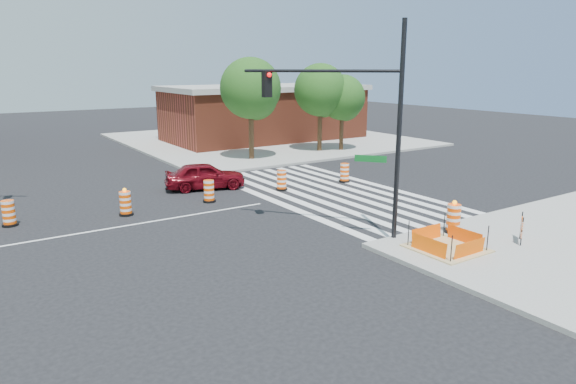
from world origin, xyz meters
The scene contains 18 objects.
ground centered at (0.00, 0.00, 0.00)m, with size 120.00×120.00×0.00m, color black.
sidewalk_ne centered at (18.00, 18.00, 0.07)m, with size 22.00×22.00×0.15m, color gray.
crosswalk_east centered at (10.95, 0.00, 0.01)m, with size 6.75×13.50×0.01m.
lane_centerline centered at (0.00, 0.00, 0.01)m, with size 14.00×0.12×0.01m, color silver.
excavation_pit centered at (9.00, -9.00, 0.22)m, with size 2.20×2.20×0.90m.
brick_storefront centered at (18.00, 18.00, 2.32)m, with size 16.50×8.50×4.60m.
red_coupe centered at (6.16, 4.12, 0.69)m, with size 1.63×4.04×1.38m, color #5F0811.
signal_pole_se centered at (7.39, -5.92, 4.61)m, with size 3.69×4.48×7.50m.
pit_drum centered at (10.61, -7.92, 0.66)m, with size 0.62×0.62×1.23m.
barricade centered at (11.70, -9.95, 0.70)m, with size 0.73×0.52×1.00m.
tree_north_c centered at (12.22, 9.97, 4.53)m, with size 3.97×3.97×6.75m.
tree_north_d centered at (18.03, 10.20, 4.28)m, with size 3.76×3.75×6.38m.
tree_north_e centered at (19.61, 9.64, 3.76)m, with size 3.32×3.29×5.60m.
median_drum_2 centered at (-2.94, 2.53, 0.48)m, with size 0.60×0.60×1.02m.
median_drum_3 centered at (1.33, 1.50, 0.49)m, with size 0.60×0.60×1.18m.
median_drum_4 centered at (5.20, 1.58, 0.48)m, with size 0.60×0.60×1.02m.
median_drum_5 centered at (9.27, 1.71, 0.48)m, with size 0.60×0.60×1.02m.
median_drum_6 centered at (13.15, 1.42, 0.48)m, with size 0.60×0.60×1.02m.
Camera 1 is at (-4.41, -19.67, 6.10)m, focal length 32.00 mm.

